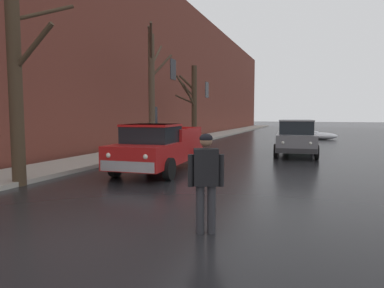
{
  "coord_description": "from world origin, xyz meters",
  "views": [
    {
      "loc": [
        3.52,
        -4.46,
        2.09
      ],
      "look_at": [
        -0.53,
        6.67,
        1.07
      ],
      "focal_mm": 32.06,
      "sensor_mm": 36.0,
      "label": 1
    }
  ],
  "objects_px": {
    "bare_tree_second_along_sidewalk": "(152,89)",
    "sedan_green_parked_kerbside_mid": "(299,134)",
    "suv_grey_parked_kerbside_close": "(296,136)",
    "bare_tree_at_the_corner": "(15,67)",
    "pickup_truck_red_approaching_near_lane": "(158,148)",
    "pedestrian_with_coffee": "(206,175)",
    "bare_tree_mid_block": "(193,103)"
  },
  "relations": [
    {
      "from": "sedan_green_parked_kerbside_mid",
      "to": "suv_grey_parked_kerbside_close",
      "type": "bearing_deg",
      "value": -89.28
    },
    {
      "from": "bare_tree_second_along_sidewalk",
      "to": "sedan_green_parked_kerbside_mid",
      "type": "bearing_deg",
      "value": 48.21
    },
    {
      "from": "sedan_green_parked_kerbside_mid",
      "to": "pedestrian_with_coffee",
      "type": "height_order",
      "value": "pedestrian_with_coffee"
    },
    {
      "from": "bare_tree_at_the_corner",
      "to": "pickup_truck_red_approaching_near_lane",
      "type": "distance_m",
      "value": 5.24
    },
    {
      "from": "bare_tree_at_the_corner",
      "to": "bare_tree_second_along_sidewalk",
      "type": "relative_size",
      "value": 1.2
    },
    {
      "from": "bare_tree_at_the_corner",
      "to": "suv_grey_parked_kerbside_close",
      "type": "relative_size",
      "value": 1.55
    },
    {
      "from": "bare_tree_mid_block",
      "to": "sedan_green_parked_kerbside_mid",
      "type": "distance_m",
      "value": 7.6
    },
    {
      "from": "bare_tree_at_the_corner",
      "to": "bare_tree_mid_block",
      "type": "height_order",
      "value": "bare_tree_at_the_corner"
    },
    {
      "from": "bare_tree_at_the_corner",
      "to": "sedan_green_parked_kerbside_mid",
      "type": "bearing_deg",
      "value": 66.8
    },
    {
      "from": "bare_tree_at_the_corner",
      "to": "bare_tree_mid_block",
      "type": "bearing_deg",
      "value": 90.22
    },
    {
      "from": "bare_tree_mid_block",
      "to": "suv_grey_parked_kerbside_close",
      "type": "xyz_separation_m",
      "value": [
        7.24,
        -4.54,
        -1.92
      ]
    },
    {
      "from": "bare_tree_second_along_sidewalk",
      "to": "pedestrian_with_coffee",
      "type": "xyz_separation_m",
      "value": [
        6.36,
        -10.67,
        -2.37
      ]
    },
    {
      "from": "bare_tree_at_the_corner",
      "to": "pedestrian_with_coffee",
      "type": "distance_m",
      "value": 7.12
    },
    {
      "from": "bare_tree_at_the_corner",
      "to": "bare_tree_mid_block",
      "type": "relative_size",
      "value": 1.4
    },
    {
      "from": "bare_tree_second_along_sidewalk",
      "to": "pickup_truck_red_approaching_near_lane",
      "type": "height_order",
      "value": "bare_tree_second_along_sidewalk"
    },
    {
      "from": "bare_tree_second_along_sidewalk",
      "to": "suv_grey_parked_kerbside_close",
      "type": "height_order",
      "value": "bare_tree_second_along_sidewalk"
    },
    {
      "from": "pickup_truck_red_approaching_near_lane",
      "to": "sedan_green_parked_kerbside_mid",
      "type": "relative_size",
      "value": 1.25
    },
    {
      "from": "suv_grey_parked_kerbside_close",
      "to": "pedestrian_with_coffee",
      "type": "distance_m",
      "value": 12.73
    },
    {
      "from": "bare_tree_second_along_sidewalk",
      "to": "bare_tree_mid_block",
      "type": "distance_m",
      "value": 6.6
    },
    {
      "from": "bare_tree_second_along_sidewalk",
      "to": "suv_grey_parked_kerbside_close",
      "type": "bearing_deg",
      "value": 15.89
    },
    {
      "from": "pedestrian_with_coffee",
      "to": "sedan_green_parked_kerbside_mid",
      "type": "bearing_deg",
      "value": 87.8
    },
    {
      "from": "bare_tree_second_along_sidewalk",
      "to": "bare_tree_mid_block",
      "type": "relative_size",
      "value": 1.16
    },
    {
      "from": "bare_tree_mid_block",
      "to": "suv_grey_parked_kerbside_close",
      "type": "relative_size",
      "value": 1.11
    },
    {
      "from": "bare_tree_at_the_corner",
      "to": "bare_tree_second_along_sidewalk",
      "type": "height_order",
      "value": "bare_tree_at_the_corner"
    },
    {
      "from": "bare_tree_at_the_corner",
      "to": "sedan_green_parked_kerbside_mid",
      "type": "xyz_separation_m",
      "value": [
        7.11,
        16.58,
        -2.7
      ]
    },
    {
      "from": "pickup_truck_red_approaching_near_lane",
      "to": "pedestrian_with_coffee",
      "type": "height_order",
      "value": "same"
    },
    {
      "from": "pickup_truck_red_approaching_near_lane",
      "to": "sedan_green_parked_kerbside_mid",
      "type": "distance_m",
      "value": 13.66
    },
    {
      "from": "pickup_truck_red_approaching_near_lane",
      "to": "suv_grey_parked_kerbside_close",
      "type": "relative_size",
      "value": 1.05
    },
    {
      "from": "bare_tree_second_along_sidewalk",
      "to": "sedan_green_parked_kerbside_mid",
      "type": "distance_m",
      "value": 10.94
    },
    {
      "from": "bare_tree_second_along_sidewalk",
      "to": "pedestrian_with_coffee",
      "type": "relative_size",
      "value": 3.64
    },
    {
      "from": "suv_grey_parked_kerbside_close",
      "to": "bare_tree_at_the_corner",
      "type": "bearing_deg",
      "value": -123.86
    },
    {
      "from": "bare_tree_second_along_sidewalk",
      "to": "bare_tree_mid_block",
      "type": "height_order",
      "value": "bare_tree_second_along_sidewalk"
    }
  ]
}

